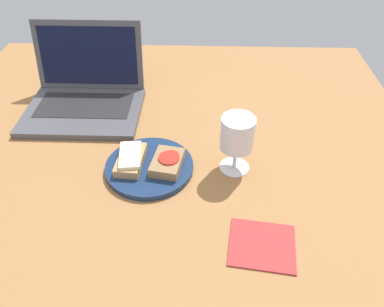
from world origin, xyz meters
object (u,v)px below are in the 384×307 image
(sandwich_with_cheese, at_px, (131,159))
(wine_glass, at_px, (237,136))
(plate, at_px, (150,167))
(sandwich_with_tomato, at_px, (168,162))
(napkin, at_px, (262,245))
(laptop, at_px, (85,96))

(sandwich_with_cheese, relative_size, wine_glass, 0.80)
(plate, height_order, wine_glass, wine_glass)
(sandwich_with_tomato, relative_size, napkin, 0.81)
(plate, xyz_separation_m, sandwich_with_cheese, (-0.05, 0.00, 0.02))
(plate, bearing_deg, sandwich_with_tomato, -4.98)
(sandwich_with_tomato, height_order, napkin, sandwich_with_tomato)
(sandwich_with_cheese, relative_size, napkin, 0.89)
(sandwich_with_cheese, height_order, laptop, laptop)
(laptop, distance_m, napkin, 0.70)
(plate, bearing_deg, napkin, -40.70)
(sandwich_with_tomato, relative_size, laptop, 0.32)
(sandwich_with_cheese, height_order, napkin, sandwich_with_cheese)
(plate, distance_m, laptop, 0.36)
(napkin, bearing_deg, wine_glass, 100.82)
(wine_glass, relative_size, napkin, 1.12)
(plate, xyz_separation_m, napkin, (0.26, -0.22, -0.01))
(wine_glass, bearing_deg, sandwich_with_cheese, -178.04)
(sandwich_with_tomato, xyz_separation_m, napkin, (0.21, -0.22, -0.03))
(napkin, bearing_deg, sandwich_with_cheese, 143.33)
(sandwich_with_cheese, bearing_deg, plate, -5.53)
(plate, height_order, napkin, plate)
(plate, relative_size, napkin, 1.64)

